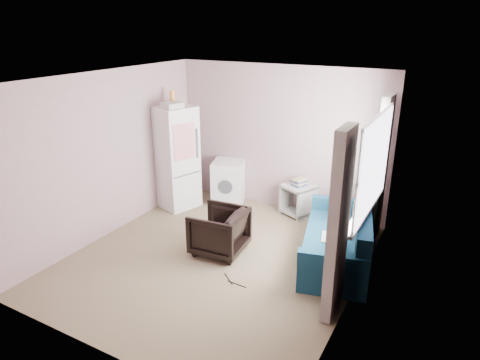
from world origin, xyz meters
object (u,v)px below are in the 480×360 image
(washing_machine, at_px, (229,181))
(side_table, at_px, (298,197))
(sofa, at_px, (340,242))
(armchair, at_px, (219,229))
(fridge, at_px, (176,157))

(washing_machine, relative_size, side_table, 1.19)
(sofa, bearing_deg, armchair, -174.39)
(sofa, bearing_deg, washing_machine, 141.70)
(fridge, bearing_deg, sofa, 8.75)
(armchair, height_order, side_table, armchair)
(washing_machine, height_order, sofa, sofa)
(washing_machine, distance_m, side_table, 1.33)
(fridge, relative_size, side_table, 3.12)
(armchair, bearing_deg, sofa, 104.31)
(fridge, relative_size, washing_machine, 2.63)
(side_table, xyz_separation_m, sofa, (1.08, -1.20, -0.01))
(fridge, bearing_deg, armchair, -17.17)
(armchair, xyz_separation_m, sofa, (1.60, 0.57, -0.06))
(armchair, bearing_deg, washing_machine, -159.30)
(sofa, bearing_deg, side_table, 118.22)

